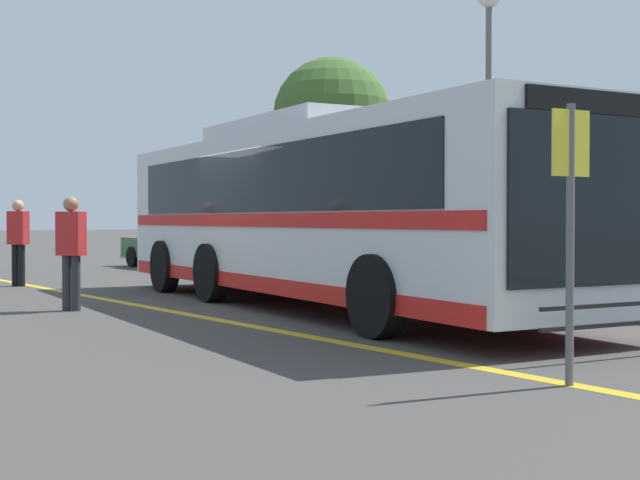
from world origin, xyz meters
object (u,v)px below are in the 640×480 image
object	(u,v)px
pedestrian_1	(18,237)
tree_0	(332,117)
parked_car_1	(280,246)
parked_car_2	(425,252)
bus_stop_sign	(570,208)
transit_bus	(320,209)
parked_car_0	(179,245)
street_lamp	(489,62)
pedestrian_0	(71,246)

from	to	relation	value
pedestrian_1	tree_0	xyz separation A→B (m)	(-3.57, 10.94, 3.59)
parked_car_1	parked_car_2	distance (m)	5.27
bus_stop_sign	tree_0	world-z (taller)	tree_0
parked_car_1	parked_car_2	xyz separation A→B (m)	(5.27, -0.01, -0.01)
parked_car_2	transit_bus	bearing A→B (deg)	21.54
parked_car_0	street_lamp	distance (m)	10.73
transit_bus	pedestrian_1	distance (m)	7.85
street_lamp	pedestrian_0	bearing A→B (deg)	-85.43
parked_car_1	tree_0	size ratio (longest dim) A/B	0.62
transit_bus	parked_car_0	size ratio (longest dim) A/B	2.86
street_lamp	tree_0	xyz separation A→B (m)	(-8.36, 1.81, -0.35)
street_lamp	transit_bus	bearing A→B (deg)	-68.37
parked_car_2	pedestrian_0	distance (m)	7.18
parked_car_0	pedestrian_0	bearing A→B (deg)	-125.23
parked_car_0	pedestrian_0	world-z (taller)	pedestrian_0
bus_stop_sign	parked_car_1	bearing A→B (deg)	-106.52
bus_stop_sign	tree_0	bearing A→B (deg)	-113.77
transit_bus	bus_stop_sign	bearing A→B (deg)	78.88
pedestrian_1	tree_0	size ratio (longest dim) A/B	0.28
bus_stop_sign	tree_0	distance (m)	20.92
parked_car_0	street_lamp	world-z (taller)	street_lamp
pedestrian_1	parked_car_2	bearing A→B (deg)	-166.20
pedestrian_1	bus_stop_sign	size ratio (longest dim) A/B	0.77
pedestrian_0	parked_car_2	bearing A→B (deg)	55.11
pedestrian_1	bus_stop_sign	distance (m)	14.12
parked_car_1	street_lamp	xyz separation A→B (m)	(4.25, 2.88, 4.23)
parked_car_2	street_lamp	bearing A→B (deg)	-162.24
parked_car_0	parked_car_1	world-z (taller)	parked_car_1
transit_bus	parked_car_1	xyz separation A→B (m)	(-6.89, 3.79, -0.81)
pedestrian_1	bus_stop_sign	world-z (taller)	bus_stop_sign
bus_stop_sign	pedestrian_0	bearing A→B (deg)	-74.84
transit_bus	bus_stop_sign	size ratio (longest dim) A/B	5.06
bus_stop_sign	transit_bus	bearing A→B (deg)	-101.12
parked_car_1	tree_0	world-z (taller)	tree_0
parked_car_2	pedestrian_1	bearing A→B (deg)	-44.68
parked_car_0	pedestrian_0	xyz separation A→B (m)	(10.14, -7.01, 0.34)
parked_car_2	street_lamp	xyz separation A→B (m)	(-1.02, 2.89, 4.23)
parked_car_0	parked_car_1	size ratio (longest dim) A/B	1.05
tree_0	pedestrian_1	bearing A→B (deg)	-71.94
parked_car_1	transit_bus	bearing A→B (deg)	-121.41
parked_car_2	bus_stop_sign	size ratio (longest dim) A/B	2.06
parked_car_0	tree_0	world-z (taller)	tree_0
parked_car_0	tree_0	distance (m)	6.36
parked_car_1	pedestrian_1	world-z (taller)	pedestrian_1
pedestrian_1	street_lamp	size ratio (longest dim) A/B	0.27
tree_0	parked_car_2	bearing A→B (deg)	-26.63
transit_bus	parked_car_1	bearing A→B (deg)	-111.35
parked_car_0	parked_car_2	distance (m)	10.36
transit_bus	pedestrian_0	xyz separation A→B (m)	(-1.84, -3.40, -0.57)
bus_stop_sign	street_lamp	distance (m)	13.37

